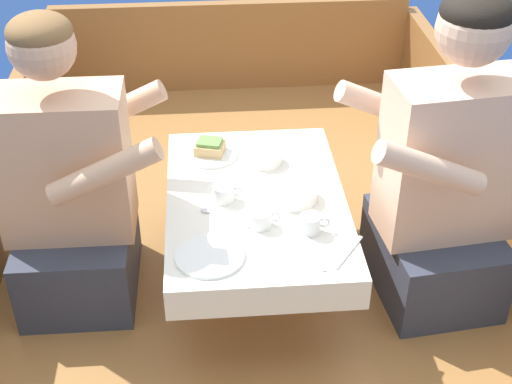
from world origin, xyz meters
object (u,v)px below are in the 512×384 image
(person_port, at_px, (70,194))
(coffee_cup_center, at_px, (261,218))
(coffee_cup_port, at_px, (311,224))
(coffee_cup_starboard, at_px, (224,193))
(sandwich, at_px, (210,147))
(person_starboard, at_px, (444,184))

(person_port, bearing_deg, coffee_cup_center, -17.12)
(coffee_cup_port, xyz_separation_m, coffee_cup_starboard, (-0.25, 0.18, -0.00))
(person_port, relative_size, coffee_cup_starboard, 10.10)
(sandwich, relative_size, coffee_cup_port, 1.28)
(coffee_cup_port, xyz_separation_m, coffee_cup_center, (-0.14, 0.04, -0.00))
(sandwich, xyz_separation_m, coffee_cup_port, (0.28, -0.46, -0.00))
(coffee_cup_starboard, bearing_deg, person_port, 174.89)
(person_port, distance_m, coffee_cup_starboard, 0.48)
(person_starboard, bearing_deg, coffee_cup_starboard, -10.61)
(person_port, distance_m, coffee_cup_center, 0.61)
(person_port, height_order, coffee_cup_port, person_port)
(person_starboard, relative_size, coffee_cup_starboard, 10.73)
(person_starboard, distance_m, coffee_cup_center, 0.59)
(coffee_cup_port, bearing_deg, coffee_cup_starboard, 143.47)
(coffee_cup_center, bearing_deg, sandwich, 108.49)
(person_port, xyz_separation_m, coffee_cup_center, (0.58, -0.18, 0.01))
(coffee_cup_starboard, height_order, coffee_cup_center, same)
(sandwich, xyz_separation_m, coffee_cup_starboard, (0.04, -0.27, -0.00))
(sandwich, distance_m, coffee_cup_port, 0.54)
(person_port, height_order, coffee_cup_starboard, person_port)
(person_starboard, height_order, coffee_cup_port, person_starboard)
(coffee_cup_port, bearing_deg, coffee_cup_center, 163.81)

